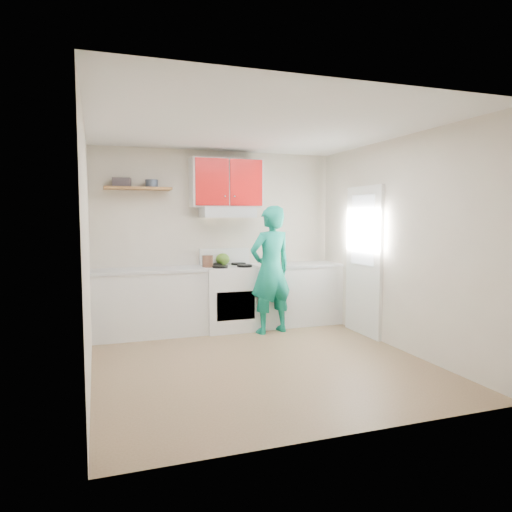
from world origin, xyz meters
name	(u,v)px	position (x,y,z in m)	size (l,w,h in m)	color
floor	(259,361)	(0.00, 0.00, 0.00)	(3.80, 3.80, 0.00)	brown
ceiling	(259,128)	(0.00, 0.00, 2.60)	(3.60, 3.80, 0.04)	white
back_wall	(217,239)	(0.00, 1.90, 1.30)	(3.60, 0.04, 2.60)	beige
front_wall	(346,263)	(0.00, -1.90, 1.30)	(3.60, 0.04, 2.60)	beige
left_wall	(87,251)	(-1.80, 0.00, 1.30)	(0.04, 3.80, 2.60)	beige
right_wall	(397,244)	(1.80, 0.00, 1.30)	(0.04, 3.80, 2.60)	beige
door	(364,261)	(1.78, 0.70, 1.02)	(0.05, 0.85, 2.05)	white
door_glass	(363,230)	(1.75, 0.70, 1.45)	(0.01, 0.55, 0.95)	white
counter_left	(150,303)	(-1.04, 1.60, 0.45)	(1.52, 0.60, 0.90)	silver
counter_right	(295,294)	(1.14, 1.60, 0.45)	(1.32, 0.60, 0.90)	silver
stove	(230,298)	(0.10, 1.57, 0.46)	(0.76, 0.65, 0.92)	white
range_hood	(227,212)	(0.10, 1.68, 1.70)	(0.76, 0.44, 0.15)	silver
upper_cabinets	(226,183)	(0.10, 1.73, 2.12)	(1.02, 0.33, 0.70)	#B2100F
shelf	(138,188)	(-1.15, 1.75, 2.02)	(0.90, 0.30, 0.04)	brown
books	(122,182)	(-1.36, 1.75, 2.10)	(0.23, 0.17, 0.12)	#443C41
tin	(152,184)	(-0.96, 1.77, 2.09)	(0.18, 0.18, 0.11)	#333D4C
kettle	(223,259)	(0.04, 1.75, 1.01)	(0.21, 0.21, 0.18)	#518023
crock	(208,262)	(-0.22, 1.56, 0.99)	(0.16, 0.16, 0.19)	#543324
cutting_board	(292,265)	(1.05, 1.49, 0.91)	(0.29, 0.21, 0.02)	olive
silicone_mat	(322,264)	(1.56, 1.53, 0.90)	(0.31, 0.26, 0.01)	red
person	(271,270)	(0.59, 1.19, 0.89)	(0.65, 0.43, 1.78)	#0E7F68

